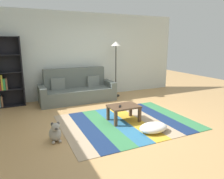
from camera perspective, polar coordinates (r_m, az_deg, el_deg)
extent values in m
plane|color=tan|center=(4.84, 1.79, -8.62)|extent=(14.00, 14.00, 0.00)
cube|color=silver|center=(6.89, -7.83, 9.26)|extent=(6.80, 0.10, 2.70)
cube|color=tan|center=(4.33, -10.97, -11.46)|extent=(0.36, 2.20, 0.01)
cube|color=navy|center=(4.42, -6.38, -10.78)|extent=(0.36, 2.20, 0.01)
cube|color=#387F4C|center=(4.54, -2.01, -10.07)|extent=(0.36, 2.20, 0.01)
cube|color=teal|center=(4.68, 2.11, -9.34)|extent=(0.36, 2.20, 0.01)
cube|color=gold|center=(4.84, 5.94, -8.61)|extent=(0.36, 2.20, 0.01)
cube|color=tan|center=(5.03, 9.50, -7.91)|extent=(0.36, 2.20, 0.01)
cube|color=navy|center=(5.23, 12.79, -7.22)|extent=(0.36, 2.20, 0.01)
cube|color=#387F4C|center=(5.45, 15.81, -6.57)|extent=(0.36, 2.20, 0.01)
cube|color=#59605B|center=(6.38, -9.34, -1.55)|extent=(1.90, 0.80, 0.40)
cube|color=#59605B|center=(6.56, -10.21, 3.28)|extent=(1.90, 0.20, 0.60)
cube|color=#59605B|center=(6.18, -18.68, -1.79)|extent=(0.18, 0.80, 0.56)
cube|color=#59605B|center=(6.71, -0.79, 0.03)|extent=(0.18, 0.80, 0.56)
cube|color=slate|center=(6.36, -14.67, 1.47)|extent=(0.42, 0.19, 0.36)
cube|color=slate|center=(6.63, -5.30, 2.31)|extent=(0.42, 0.19, 0.36)
cube|color=black|center=(6.37, -23.56, 4.55)|extent=(0.04, 0.28, 1.93)
cube|color=black|center=(6.51, -27.40, 4.33)|extent=(0.90, 0.01, 1.93)
cube|color=black|center=(6.56, -26.58, -4.02)|extent=(0.86, 0.28, 0.02)
cube|color=black|center=(6.45, -27.00, 0.02)|extent=(0.86, 0.28, 0.02)
cube|color=black|center=(6.37, -27.44, 4.18)|extent=(0.86, 0.28, 0.02)
cube|color=black|center=(6.33, -27.88, 8.42)|extent=(0.86, 0.28, 0.02)
cube|color=black|center=(6.32, -28.35, 12.70)|extent=(0.86, 0.28, 0.02)
cube|color=#668C99|center=(6.48, -28.54, -2.61)|extent=(0.03, 0.16, 0.38)
cube|color=#8C6647|center=(6.48, -28.09, -2.93)|extent=(0.04, 0.16, 0.30)
cube|color=red|center=(6.42, -28.59, 1.25)|extent=(0.05, 0.24, 0.30)
cube|color=gold|center=(6.40, -28.11, 1.76)|extent=(0.04, 0.22, 0.41)
cube|color=green|center=(6.38, -27.61, 1.30)|extent=(0.05, 0.17, 0.30)
cube|color=#8C6647|center=(6.38, -27.10, 1.40)|extent=(0.04, 0.17, 0.31)
cube|color=#513826|center=(4.70, 3.25, -4.65)|extent=(0.68, 0.49, 0.04)
cube|color=#513826|center=(4.46, 1.04, -8.11)|extent=(0.06, 0.06, 0.33)
cube|color=#513826|center=(4.74, 7.62, -6.94)|extent=(0.06, 0.06, 0.33)
cube|color=#513826|center=(4.81, -1.10, -6.53)|extent=(0.06, 0.06, 0.33)
cube|color=#513826|center=(5.07, 5.14, -5.55)|extent=(0.06, 0.06, 0.33)
ellipsoid|color=white|center=(4.30, 11.35, -10.26)|extent=(0.61, 0.40, 0.19)
ellipsoid|color=#9E998E|center=(4.03, -15.44, -11.71)|extent=(0.22, 0.30, 0.26)
sphere|color=#9E998E|center=(3.86, -15.33, -9.96)|extent=(0.15, 0.15, 0.15)
ellipsoid|color=#474440|center=(3.81, -15.16, -10.43)|extent=(0.06, 0.07, 0.05)
ellipsoid|color=#474440|center=(3.86, -16.21, -9.22)|extent=(0.05, 0.04, 0.08)
ellipsoid|color=#474440|center=(3.87, -14.66, -9.04)|extent=(0.05, 0.04, 0.08)
sphere|color=#9E998E|center=(3.94, -15.89, -13.91)|extent=(0.06, 0.06, 0.06)
sphere|color=#9E998E|center=(3.96, -14.13, -13.69)|extent=(0.06, 0.06, 0.06)
cylinder|color=black|center=(7.00, 1.04, -1.68)|extent=(0.26, 0.26, 0.02)
cylinder|color=black|center=(6.84, 1.07, 5.08)|extent=(0.03, 0.03, 1.64)
cone|color=white|center=(6.77, 1.10, 12.55)|extent=(0.32, 0.32, 0.14)
cube|color=black|center=(4.62, 2.21, -4.61)|extent=(0.12, 0.15, 0.02)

